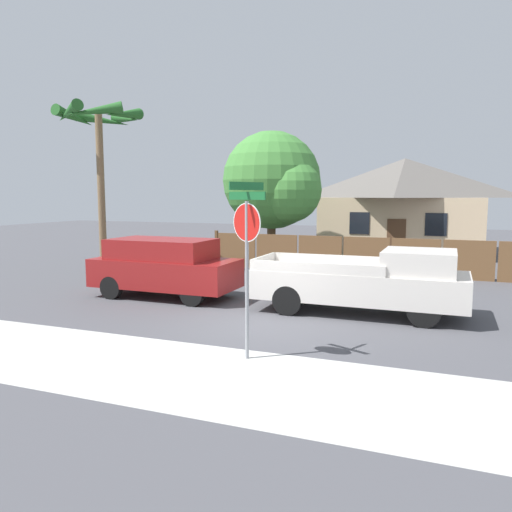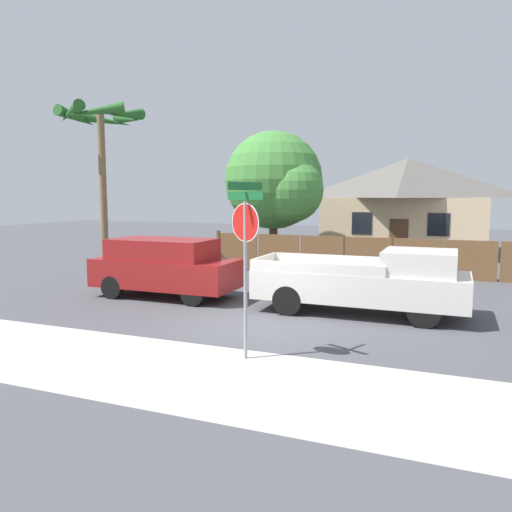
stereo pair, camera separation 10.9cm
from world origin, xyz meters
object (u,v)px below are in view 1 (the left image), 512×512
Objects in this scene: house at (404,204)px; palm_tree at (99,130)px; stop_sign at (247,239)px; red_suv at (165,266)px; oak_tree at (275,183)px; orange_pickup at (368,282)px.

palm_tree is (-10.30, -12.91, 2.98)m from house.
house is 2.58× the size of stop_sign.
house reaches higher than red_suv.
house is 16.78m from palm_tree.
orange_pickup is (5.61, -8.62, -2.86)m from oak_tree.
house is at bearing 69.97° from red_suv.
orange_pickup is at bearing -14.84° from palm_tree.
oak_tree is at bearing 47.93° from palm_tree.
stop_sign is at bearing -73.01° from oak_tree.
stop_sign is (-1.59, -4.54, 1.44)m from orange_pickup.
orange_pickup is at bearing -88.16° from house.
orange_pickup is at bearing 94.70° from stop_sign.
oak_tree is at bearing 85.81° from red_suv.
house is 8.86m from oak_tree.
palm_tree reaches higher than orange_pickup.
palm_tree is 1.19× the size of orange_pickup.
palm_tree is 1.93× the size of stop_sign.
red_suv is at bearing 159.60° from stop_sign.
house is 1.58× the size of orange_pickup.
house is at bearing 54.51° from oak_tree.
palm_tree is 1.45× the size of red_suv.
stop_sign reaches higher than red_suv.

